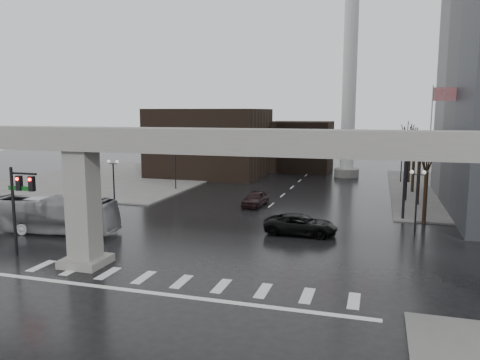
{
  "coord_description": "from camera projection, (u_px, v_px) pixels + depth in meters",
  "views": [
    {
      "loc": [
        10.52,
        -24.56,
        9.65
      ],
      "look_at": [
        0.52,
        8.95,
        4.5
      ],
      "focal_mm": 35.0,
      "sensor_mm": 36.0,
      "label": 1
    }
  ],
  "objects": [
    {
      "name": "ground",
      "position": [
        188.0,
        276.0,
        27.67
      ],
      "size": [
        160.0,
        160.0,
        0.0
      ],
      "primitive_type": "plane",
      "color": "black",
      "rests_on": "ground"
    },
    {
      "name": "sidewalk_nw",
      "position": [
        121.0,
        177.0,
        69.14
      ],
      "size": [
        28.0,
        36.0,
        0.15
      ],
      "primitive_type": "cube",
      "color": "slate",
      "rests_on": "ground"
    },
    {
      "name": "elevated_guideway",
      "position": [
        207.0,
        161.0,
        26.31
      ],
      "size": [
        48.0,
        2.6,
        8.7
      ],
      "color": "gray",
      "rests_on": "ground"
    },
    {
      "name": "building_far_left",
      "position": [
        211.0,
        142.0,
        70.72
      ],
      "size": [
        16.0,
        14.0,
        10.0
      ],
      "primitive_type": "cube",
      "color": "black",
      "rests_on": "ground"
    },
    {
      "name": "building_far_mid",
      "position": [
        300.0,
        146.0,
        76.95
      ],
      "size": [
        10.0,
        10.0,
        8.0
      ],
      "primitive_type": "cube",
      "color": "black",
      "rests_on": "ground"
    },
    {
      "name": "smokestack",
      "position": [
        349.0,
        86.0,
        67.63
      ],
      "size": [
        3.6,
        3.6,
        30.0
      ],
      "color": "white",
      "rests_on": "ground"
    },
    {
      "name": "signal_mast_arm",
      "position": [
        361.0,
        154.0,
        42.1
      ],
      "size": [
        12.12,
        0.43,
        8.0
      ],
      "color": "black",
      "rests_on": "ground"
    },
    {
      "name": "signal_left_pole",
      "position": [
        20.0,
        196.0,
        31.01
      ],
      "size": [
        2.3,
        0.3,
        6.0
      ],
      "color": "black",
      "rests_on": "ground"
    },
    {
      "name": "flagpole_assembly",
      "position": [
        434.0,
        134.0,
        43.1
      ],
      "size": [
        2.06,
        0.12,
        12.0
      ],
      "color": "silver",
      "rests_on": "ground"
    },
    {
      "name": "lamp_right_0",
      "position": [
        417.0,
        191.0,
        36.61
      ],
      "size": [
        1.22,
        0.32,
        5.11
      ],
      "color": "black",
      "rests_on": "ground"
    },
    {
      "name": "lamp_right_1",
      "position": [
        407.0,
        170.0,
        49.89
      ],
      "size": [
        1.22,
        0.32,
        5.11
      ],
      "color": "black",
      "rests_on": "ground"
    },
    {
      "name": "lamp_right_2",
      "position": [
        402.0,
        157.0,
        63.16
      ],
      "size": [
        1.22,
        0.32,
        5.11
      ],
      "color": "black",
      "rests_on": "ground"
    },
    {
      "name": "lamp_left_0",
      "position": [
        114.0,
        177.0,
        44.25
      ],
      "size": [
        1.22,
        0.32,
        5.11
      ],
      "color": "black",
      "rests_on": "ground"
    },
    {
      "name": "lamp_left_1",
      "position": [
        175.0,
        162.0,
        57.52
      ],
      "size": [
        1.22,
        0.32,
        5.11
      ],
      "color": "black",
      "rests_on": "ground"
    },
    {
      "name": "lamp_left_2",
      "position": [
        214.0,
        152.0,
        70.8
      ],
      "size": [
        1.22,
        0.32,
        5.11
      ],
      "color": "black",
      "rests_on": "ground"
    },
    {
      "name": "tree_right_0",
      "position": [
        426.0,
        192.0,
        40.23
      ],
      "size": [
        1.09,
        1.58,
        7.5
      ],
      "color": "black",
      "rests_on": "ground"
    },
    {
      "name": "tree_right_1",
      "position": [
        419.0,
        178.0,
        47.8
      ],
      "size": [
        1.09,
        1.61,
        7.67
      ],
      "color": "black",
      "rests_on": "ground"
    },
    {
      "name": "tree_right_2",
      "position": [
        414.0,
        169.0,
        55.38
      ],
      "size": [
        1.1,
        1.63,
        7.85
      ],
      "color": "black",
      "rests_on": "ground"
    },
    {
      "name": "tree_right_3",
      "position": [
        410.0,
        161.0,
        62.95
      ],
      "size": [
        1.11,
        1.66,
        8.02
      ],
      "color": "black",
      "rests_on": "ground"
    },
    {
      "name": "tree_right_4",
      "position": [
        407.0,
        155.0,
        70.53
      ],
      "size": [
        1.12,
        1.69,
        8.19
      ],
      "color": "black",
      "rests_on": "ground"
    },
    {
      "name": "pickup_truck",
      "position": [
        301.0,
        225.0,
        36.86
      ],
      "size": [
        5.75,
        2.66,
        1.6
      ],
      "primitive_type": "imported",
      "rotation": [
        0.0,
        0.0,
        1.57
      ],
      "color": "black",
      "rests_on": "ground"
    },
    {
      "name": "city_bus",
      "position": [
        53.0,
        215.0,
        37.27
      ],
      "size": [
        10.71,
        3.6,
        2.93
      ],
      "primitive_type": "imported",
      "rotation": [
        0.0,
        0.0,
        1.68
      ],
      "color": "#949498",
      "rests_on": "ground"
    },
    {
      "name": "far_car",
      "position": [
        255.0,
        199.0,
        47.95
      ],
      "size": [
        2.19,
        4.7,
        1.56
      ],
      "primitive_type": "imported",
      "rotation": [
        0.0,
        0.0,
        -0.08
      ],
      "color": "black",
      "rests_on": "ground"
    }
  ]
}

